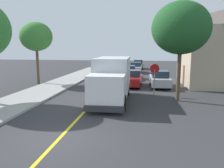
{
  "coord_description": "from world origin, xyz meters",
  "views": [
    {
      "loc": [
        3.63,
        -8.72,
        3.95
      ],
      "look_at": [
        1.39,
        6.66,
        1.4
      ],
      "focal_mm": 35.62,
      "sensor_mm": 36.0,
      "label": 1
    }
  ],
  "objects_px": {
    "parked_car_near": "(133,79)",
    "parked_car_far": "(136,68)",
    "box_truck": "(112,77)",
    "parked_car_mid": "(129,72)",
    "parked_car_furthest": "(138,65)",
    "street_tree_far_side": "(181,28)",
    "stop_sign": "(155,73)",
    "parked_van_across": "(160,79)",
    "street_tree_down_block": "(36,37)"
  },
  "relations": [
    {
      "from": "parked_van_across",
      "to": "street_tree_far_side",
      "type": "relative_size",
      "value": 0.62
    },
    {
      "from": "box_truck",
      "to": "parked_car_furthest",
      "type": "bearing_deg",
      "value": 87.39
    },
    {
      "from": "parked_car_far",
      "to": "stop_sign",
      "type": "height_order",
      "value": "stop_sign"
    },
    {
      "from": "parked_car_near",
      "to": "street_tree_far_side",
      "type": "height_order",
      "value": "street_tree_far_side"
    },
    {
      "from": "parked_car_far",
      "to": "parked_van_across",
      "type": "height_order",
      "value": "same"
    },
    {
      "from": "parked_car_near",
      "to": "box_truck",
      "type": "bearing_deg",
      "value": -100.21
    },
    {
      "from": "parked_car_furthest",
      "to": "parked_van_across",
      "type": "bearing_deg",
      "value": -81.99
    },
    {
      "from": "parked_van_across",
      "to": "parked_car_furthest",
      "type": "bearing_deg",
      "value": 98.01
    },
    {
      "from": "parked_car_near",
      "to": "parked_car_mid",
      "type": "xyz_separation_m",
      "value": [
        -0.8,
        5.64,
        0.0
      ]
    },
    {
      "from": "parked_car_furthest",
      "to": "stop_sign",
      "type": "xyz_separation_m",
      "value": [
        2.02,
        -23.66,
        1.06
      ]
    },
    {
      "from": "parked_car_furthest",
      "to": "street_tree_far_side",
      "type": "relative_size",
      "value": 0.62
    },
    {
      "from": "parked_car_mid",
      "to": "street_tree_down_block",
      "type": "height_order",
      "value": "street_tree_down_block"
    },
    {
      "from": "parked_car_near",
      "to": "parked_car_furthest",
      "type": "distance_m",
      "value": 19.38
    },
    {
      "from": "parked_car_far",
      "to": "street_tree_far_side",
      "type": "distance_m",
      "value": 19.48
    },
    {
      "from": "parked_car_near",
      "to": "street_tree_down_block",
      "type": "distance_m",
      "value": 11.17
    },
    {
      "from": "stop_sign",
      "to": "street_tree_far_side",
      "type": "height_order",
      "value": "street_tree_far_side"
    },
    {
      "from": "parked_car_furthest",
      "to": "box_truck",
      "type": "bearing_deg",
      "value": -92.61
    },
    {
      "from": "parked_van_across",
      "to": "street_tree_down_block",
      "type": "distance_m",
      "value": 13.74
    },
    {
      "from": "parked_car_furthest",
      "to": "street_tree_down_block",
      "type": "bearing_deg",
      "value": -117.98
    },
    {
      "from": "parked_car_mid",
      "to": "street_tree_far_side",
      "type": "distance_m",
      "value": 13.2
    },
    {
      "from": "street_tree_down_block",
      "to": "parked_car_far",
      "type": "bearing_deg",
      "value": 51.3
    },
    {
      "from": "parked_car_mid",
      "to": "stop_sign",
      "type": "bearing_deg",
      "value": -74.15
    },
    {
      "from": "stop_sign",
      "to": "street_tree_down_block",
      "type": "bearing_deg",
      "value": 160.97
    },
    {
      "from": "parked_car_near",
      "to": "parked_car_mid",
      "type": "height_order",
      "value": "same"
    },
    {
      "from": "box_truck",
      "to": "parked_car_far",
      "type": "bearing_deg",
      "value": 86.97
    },
    {
      "from": "stop_sign",
      "to": "street_tree_far_side",
      "type": "relative_size",
      "value": 0.37
    },
    {
      "from": "parked_van_across",
      "to": "street_tree_down_block",
      "type": "xyz_separation_m",
      "value": [
        -13.05,
        0.07,
        4.3
      ]
    },
    {
      "from": "parked_car_near",
      "to": "stop_sign",
      "type": "xyz_separation_m",
      "value": [
        2.02,
        -4.28,
        1.06
      ]
    },
    {
      "from": "box_truck",
      "to": "parked_car_mid",
      "type": "bearing_deg",
      "value": 88.19
    },
    {
      "from": "parked_car_far",
      "to": "street_tree_far_side",
      "type": "height_order",
      "value": "street_tree_far_side"
    },
    {
      "from": "parked_car_furthest",
      "to": "street_tree_down_block",
      "type": "distance_m",
      "value": 22.39
    },
    {
      "from": "street_tree_far_side",
      "to": "parked_car_mid",
      "type": "bearing_deg",
      "value": 111.26
    },
    {
      "from": "parked_car_mid",
      "to": "street_tree_far_side",
      "type": "relative_size",
      "value": 0.62
    },
    {
      "from": "parked_car_far",
      "to": "street_tree_down_block",
      "type": "height_order",
      "value": "street_tree_down_block"
    },
    {
      "from": "parked_car_mid",
      "to": "parked_van_across",
      "type": "height_order",
      "value": "same"
    },
    {
      "from": "stop_sign",
      "to": "street_tree_down_block",
      "type": "xyz_separation_m",
      "value": [
        -12.33,
        4.25,
        3.23
      ]
    },
    {
      "from": "parked_car_near",
      "to": "stop_sign",
      "type": "distance_m",
      "value": 4.85
    },
    {
      "from": "parked_car_far",
      "to": "parked_car_near",
      "type": "bearing_deg",
      "value": -89.24
    },
    {
      "from": "stop_sign",
      "to": "box_truck",
      "type": "bearing_deg",
      "value": -144.33
    },
    {
      "from": "parked_car_far",
      "to": "parked_van_across",
      "type": "relative_size",
      "value": 0.99
    },
    {
      "from": "parked_car_near",
      "to": "parked_car_far",
      "type": "distance_m",
      "value": 12.63
    },
    {
      "from": "street_tree_far_side",
      "to": "street_tree_down_block",
      "type": "relative_size",
      "value": 1.08
    },
    {
      "from": "parked_car_mid",
      "to": "stop_sign",
      "type": "xyz_separation_m",
      "value": [
        2.82,
        -9.92,
        1.06
      ]
    },
    {
      "from": "box_truck",
      "to": "parked_car_furthest",
      "type": "height_order",
      "value": "box_truck"
    },
    {
      "from": "parked_car_mid",
      "to": "street_tree_far_side",
      "type": "bearing_deg",
      "value": -68.74
    },
    {
      "from": "parked_car_near",
      "to": "parked_van_across",
      "type": "xyz_separation_m",
      "value": [
        2.74,
        -0.1,
        0.0
      ]
    },
    {
      "from": "box_truck",
      "to": "parked_car_mid",
      "type": "xyz_separation_m",
      "value": [
        0.39,
        12.22,
        -0.97
      ]
    },
    {
      "from": "parked_car_far",
      "to": "parked_car_furthest",
      "type": "xyz_separation_m",
      "value": [
        0.17,
        6.75,
        0.0
      ]
    },
    {
      "from": "street_tree_far_side",
      "to": "street_tree_down_block",
      "type": "distance_m",
      "value": 15.2
    },
    {
      "from": "box_truck",
      "to": "street_tree_down_block",
      "type": "bearing_deg",
      "value": 144.33
    }
  ]
}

